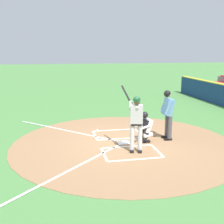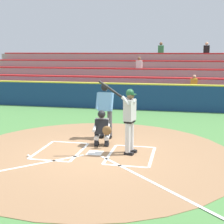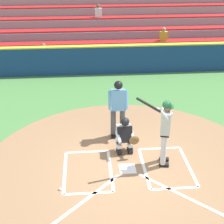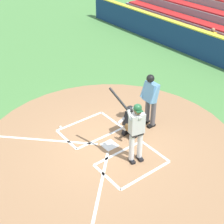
{
  "view_description": "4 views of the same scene",
  "coord_description": "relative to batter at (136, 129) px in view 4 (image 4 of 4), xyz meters",
  "views": [
    {
      "loc": [
        -9.44,
        2.32,
        3.3
      ],
      "look_at": [
        0.2,
        0.39,
        1.12
      ],
      "focal_mm": 45.01,
      "sensor_mm": 36.0,
      "label": 1
    },
    {
      "loc": [
        -2.4,
        8.85,
        2.92
      ],
      "look_at": [
        -0.38,
        -0.6,
        1.12
      ],
      "focal_mm": 53.0,
      "sensor_mm": 36.0,
      "label": 2
    },
    {
      "loc": [
        1.03,
        7.24,
        5.33
      ],
      "look_at": [
        0.32,
        -1.0,
        1.21
      ],
      "focal_mm": 53.95,
      "sensor_mm": 36.0,
      "label": 3
    },
    {
      "loc": [
        -6.32,
        4.8,
        6.28
      ],
      "look_at": [
        0.05,
        -0.14,
        1.14
      ],
      "focal_mm": 52.92,
      "sensor_mm": 36.0,
      "label": 4
    }
  ],
  "objects": [
    {
      "name": "ground_plane",
      "position": [
        0.97,
        0.17,
        -1.1
      ],
      "size": [
        120.0,
        120.0,
        0.0
      ],
      "primitive_type": "plane",
      "color": "#4C8442"
    },
    {
      "name": "dirt_circle",
      "position": [
        0.97,
        0.17,
        -1.09
      ],
      "size": [
        8.0,
        8.0,
        0.01
      ],
      "primitive_type": "cylinder",
      "color": "#99704C",
      "rests_on": "ground"
    },
    {
      "name": "home_plate_and_chalk",
      "position": [
        0.97,
        1.05,
        -1.08
      ],
      "size": [
        7.93,
        4.91,
        0.01
      ],
      "color": "white",
      "rests_on": "dirt_circle"
    },
    {
      "name": "batter",
      "position": [
        0.0,
        0.0,
        0.0
      ],
      "size": [
        1.05,
        0.55,
        2.13
      ],
      "color": "silver",
      "rests_on": "ground"
    },
    {
      "name": "catcher",
      "position": [
        0.94,
        -0.62,
        -0.51
      ],
      "size": [
        0.64,
        0.62,
        1.13
      ],
      "color": "black",
      "rests_on": "ground"
    },
    {
      "name": "plate_umpire",
      "position": [
        1.05,
        -1.53,
        -0.02
      ],
      "size": [
        0.59,
        0.42,
        1.86
      ],
      "color": "#4C4C51",
      "rests_on": "ground"
    },
    {
      "name": "baseball",
      "position": [
        2.7,
        0.88,
        -1.06
      ],
      "size": [
        0.07,
        0.07,
        0.07
      ],
      "primitive_type": "sphere",
      "color": "white",
      "rests_on": "ground"
    }
  ]
}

